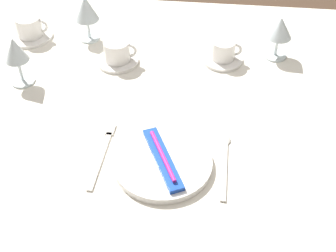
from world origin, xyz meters
The scene contains 15 objects.
ground_plane centered at (0.00, 0.00, 0.00)m, with size 6.00×6.00×0.00m, color #4C3828.
dining_table centered at (0.00, 0.00, 0.66)m, with size 1.80×1.11×0.74m.
dinner_plate centered at (0.02, -0.27, 0.75)m, with size 0.24×0.24×0.02m, color white.
toothbrush_package centered at (0.02, -0.27, 0.77)m, with size 0.12×0.21×0.02m.
fork_outer centered at (-0.13, -0.25, 0.74)m, with size 0.03×0.23×0.00m.
spoon_soup centered at (0.17, -0.23, 0.74)m, with size 0.03×0.22×0.01m.
saucer_left centered at (-0.17, 0.14, 0.74)m, with size 0.13×0.13×0.01m, color white.
coffee_cup_left centered at (-0.16, 0.14, 0.78)m, with size 0.10×0.08×0.06m.
saucer_right centered at (0.16, 0.19, 0.74)m, with size 0.13×0.13×0.01m, color white.
coffee_cup_right centered at (0.16, 0.19, 0.78)m, with size 0.09×0.07×0.06m.
saucer_far centered at (-0.48, 0.25, 0.74)m, with size 0.14×0.14×0.01m, color white.
coffee_cup_far centered at (-0.48, 0.25, 0.78)m, with size 0.11×0.08×0.07m.
wine_glass_centre centered at (-0.43, 0.01, 0.84)m, with size 0.07×0.07×0.15m.
wine_glass_left centered at (0.32, 0.23, 0.84)m, with size 0.08×0.08×0.14m.
wine_glass_right centered at (-0.28, 0.27, 0.85)m, with size 0.08×0.08×0.15m.
Camera 1 is at (0.12, -1.03, 1.58)m, focal length 49.61 mm.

